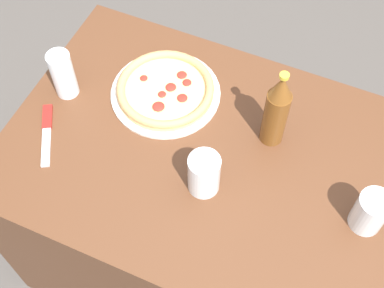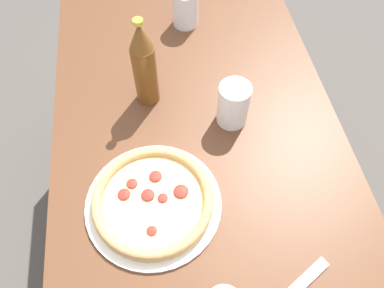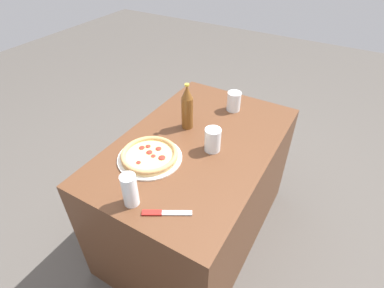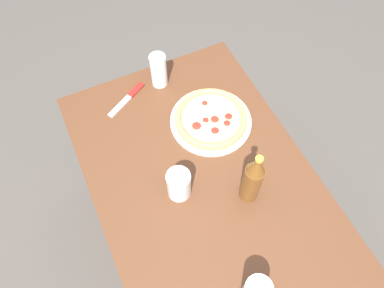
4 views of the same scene
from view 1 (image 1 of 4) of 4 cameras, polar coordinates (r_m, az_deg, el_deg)
name	(u,v)px [view 1 (image 1 of 4)]	position (r m, az deg, el deg)	size (l,w,h in m)	color
ground_plane	(213,257)	(2.03, 2.24, -11.97)	(8.00, 8.00, 0.00)	#4C4742
table	(217,217)	(1.70, 2.64, -7.74)	(1.15, 0.74, 0.71)	#56331E
pizza_veggie	(165,90)	(1.49, -2.84, 5.78)	(0.31, 0.31, 0.04)	silver
glass_cola	(204,175)	(1.30, 1.28, -3.34)	(0.08, 0.08, 0.12)	white
glass_water	(370,213)	(1.32, 18.43, -6.99)	(0.08, 0.08, 0.11)	white
glass_iced_tea	(64,76)	(1.50, -13.54, 7.06)	(0.06, 0.06, 0.15)	white
beer_bottle	(277,110)	(1.34, 9.03, 3.62)	(0.06, 0.06, 0.26)	brown
knife	(47,132)	(1.48, -15.23, 1.25)	(0.12, 0.18, 0.01)	maroon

